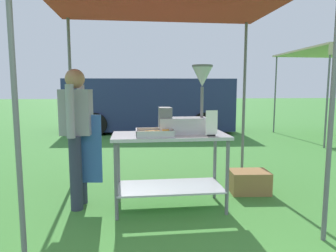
# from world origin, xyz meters

# --- Properties ---
(ground_plane) EXTENTS (70.00, 70.00, 0.00)m
(ground_plane) POSITION_xyz_m (0.00, 6.00, 0.00)
(ground_plane) COLOR #3D7F33
(stall_canopy) EXTENTS (2.84, 2.31, 2.44)m
(stall_canopy) POSITION_xyz_m (0.14, 1.50, 2.34)
(stall_canopy) COLOR slate
(stall_canopy) RESTS_ON ground
(donut_cart) EXTENTS (1.30, 0.61, 0.87)m
(donut_cart) POSITION_xyz_m (0.14, 1.40, 0.64)
(donut_cart) COLOR #B7B7BC
(donut_cart) RESTS_ON ground
(donut_tray) EXTENTS (0.41, 0.32, 0.07)m
(donut_tray) POSITION_xyz_m (-0.04, 1.30, 0.90)
(donut_tray) COLOR #B7B7BC
(donut_tray) RESTS_ON donut_cart
(donut_fryer) EXTENTS (0.62, 0.28, 0.78)m
(donut_fryer) POSITION_xyz_m (0.35, 1.47, 1.14)
(donut_fryer) COLOR #B7B7BC
(donut_fryer) RESTS_ON donut_cart
(menu_sign) EXTENTS (0.13, 0.05, 0.28)m
(menu_sign) POSITION_xyz_m (0.57, 1.21, 1.00)
(menu_sign) COLOR black
(menu_sign) RESTS_ON donut_cart
(vendor) EXTENTS (0.46, 0.54, 1.61)m
(vendor) POSITION_xyz_m (-0.92, 1.58, 0.90)
(vendor) COLOR #2D3347
(vendor) RESTS_ON ground
(supply_crate) EXTENTS (0.53, 0.40, 0.29)m
(supply_crate) POSITION_xyz_m (1.26, 1.81, 0.15)
(supply_crate) COLOR olive
(supply_crate) RESTS_ON ground
(van_navy) EXTENTS (5.33, 2.39, 1.69)m
(van_navy) POSITION_xyz_m (0.27, 7.93, 0.88)
(van_navy) COLOR navy
(van_navy) RESTS_ON ground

